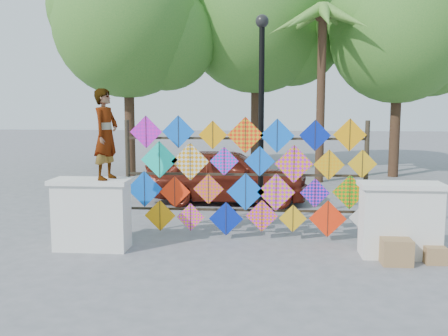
{
  "coord_description": "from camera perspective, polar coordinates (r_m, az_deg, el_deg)",
  "views": [
    {
      "loc": [
        0.39,
        -8.74,
        2.61
      ],
      "look_at": [
        -0.38,
        0.6,
        1.4
      ],
      "focal_mm": 40.0,
      "sensor_mm": 36.0,
      "label": 1
    }
  ],
  "objects": [
    {
      "name": "vendor_woman",
      "position": [
        9.0,
        -13.35,
        3.77
      ],
      "size": [
        0.51,
        0.66,
        1.6
      ],
      "primitive_type": "imported",
      "rotation": [
        0.0,
        0.0,
        1.33
      ],
      "color": "#99999E",
      "rests_on": "parapet_left"
    },
    {
      "name": "sedan",
      "position": [
        13.21,
        0.36,
        -0.82
      ],
      "size": [
        4.31,
        1.81,
        1.46
      ],
      "primitive_type": "imported",
      "rotation": [
        0.0,
        0.0,
        1.55
      ],
      "color": "#5B1A0F",
      "rests_on": "ground"
    },
    {
      "name": "tree_west",
      "position": [
        18.61,
        -10.66,
        15.81
      ],
      "size": [
        5.85,
        5.2,
        8.01
      ],
      "color": "#432D1C",
      "rests_on": "ground"
    },
    {
      "name": "kite_rack",
      "position": [
        9.58,
        2.65,
        -0.99
      ],
      "size": [
        4.87,
        0.24,
        2.39
      ],
      "color": "black",
      "rests_on": "ground"
    },
    {
      "name": "tree_east",
      "position": [
        19.01,
        19.62,
        14.13
      ],
      "size": [
        5.4,
        4.8,
        7.42
      ],
      "color": "#432D1C",
      "rests_on": "ground"
    },
    {
      "name": "palm_tree",
      "position": [
        17.0,
        11.19,
        15.15
      ],
      "size": [
        3.62,
        3.62,
        5.83
      ],
      "color": "#432D1C",
      "rests_on": "ground"
    },
    {
      "name": "cardboard_box_near",
      "position": [
        8.74,
        19.04,
        -8.98
      ],
      "size": [
        0.48,
        0.43,
        0.43
      ],
      "primitive_type": "cube",
      "color": "#A1704D",
      "rests_on": "ground"
    },
    {
      "name": "tree_mid",
      "position": [
        20.02,
        4.02,
        16.44
      ],
      "size": [
        6.3,
        5.6,
        8.61
      ],
      "color": "#432D1C",
      "rests_on": "ground"
    },
    {
      "name": "parapet_left",
      "position": [
        9.29,
        -14.87,
        -5.08
      ],
      "size": [
        1.4,
        0.65,
        1.28
      ],
      "color": "white",
      "rests_on": "ground"
    },
    {
      "name": "lamppost",
      "position": [
        10.74,
        4.29,
        7.77
      ],
      "size": [
        0.28,
        0.28,
        4.46
      ],
      "color": "black",
      "rests_on": "ground"
    },
    {
      "name": "ground",
      "position": [
        9.13,
        2.12,
        -9.26
      ],
      "size": [
        80.0,
        80.0,
        0.0
      ],
      "primitive_type": "plane",
      "color": "gray",
      "rests_on": "ground"
    },
    {
      "name": "cardboard_box_far",
      "position": [
        9.02,
        22.9,
        -9.1
      ],
      "size": [
        0.34,
        0.31,
        0.29
      ],
      "primitive_type": "cube",
      "color": "#A1704D",
      "rests_on": "ground"
    },
    {
      "name": "parapet_right",
      "position": [
        9.06,
        19.48,
        -5.57
      ],
      "size": [
        1.4,
        0.65,
        1.28
      ],
      "color": "white",
      "rests_on": "ground"
    }
  ]
}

